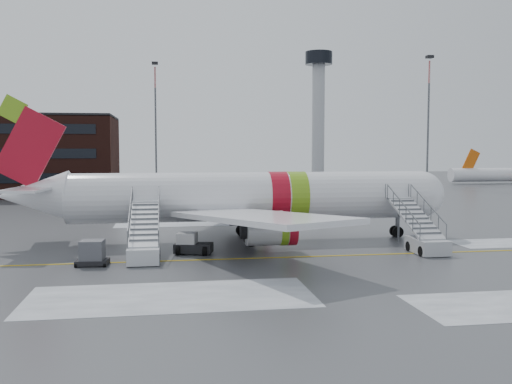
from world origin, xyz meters
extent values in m
plane|color=#494C4F|center=(0.00, 0.00, 0.00)|extent=(260.00, 260.00, 0.00)
cylinder|color=white|center=(0.48, 6.19, 3.50)|extent=(28.00, 3.80, 3.80)
sphere|color=white|center=(14.48, 6.19, 3.50)|extent=(3.80, 3.80, 3.80)
cube|color=black|center=(15.52, 6.19, 4.00)|extent=(1.09, 1.60, 0.97)
cone|color=white|center=(-15.92, 6.19, 3.75)|extent=(5.20, 3.72, 3.72)
cube|color=#AC0D20|center=(-16.02, 6.19, 7.30)|extent=(5.27, 0.30, 6.09)
cube|color=#77AE1B|center=(-17.12, 6.19, 10.10)|extent=(2.16, 0.26, 2.16)
cube|color=white|center=(-15.72, 8.79, 4.40)|extent=(3.07, 4.85, 0.18)
cube|color=white|center=(-15.72, 3.59, 4.40)|extent=(3.07, 4.85, 0.18)
cube|color=white|center=(-0.52, 14.69, 2.90)|extent=(10.72, 15.97, 1.13)
cube|color=white|center=(-0.52, -2.31, 2.90)|extent=(10.72, 15.97, 1.13)
cylinder|color=white|center=(0.98, 11.39, 1.55)|extent=(3.40, 2.10, 2.10)
cylinder|color=white|center=(0.98, 0.99, 1.55)|extent=(3.40, 2.10, 2.10)
cylinder|color=#595B60|center=(12.48, 6.19, 0.90)|extent=(0.20, 0.20, 1.80)
cylinder|color=black|center=(12.48, 6.19, 0.45)|extent=(0.90, 0.56, 0.90)
cylinder|color=black|center=(-0.02, 8.59, 0.45)|extent=(0.90, 0.56, 0.90)
cylinder|color=black|center=(-0.02, 3.79, 0.45)|extent=(0.90, 0.56, 0.90)
cube|color=#AEB0B5|center=(11.67, -1.11, 0.55)|extent=(2.00, 3.20, 1.00)
cube|color=#AEB0B5|center=(11.67, 0.99, 2.23)|extent=(1.90, 5.87, 2.52)
cube|color=#AEB0B5|center=(11.67, 4.29, 3.40)|extent=(1.90, 1.40, 0.15)
cylinder|color=#595B60|center=(11.67, 3.89, 1.70)|extent=(0.16, 0.16, 3.40)
cylinder|color=black|center=(10.77, -2.11, 0.35)|extent=(0.25, 0.70, 0.70)
cylinder|color=black|center=(12.57, -0.11, 0.35)|extent=(0.25, 0.70, 0.70)
cube|color=silver|center=(-7.63, -1.11, 0.55)|extent=(2.00, 3.20, 1.00)
cube|color=silver|center=(-7.63, 0.99, 2.23)|extent=(1.90, 5.87, 2.52)
cube|color=silver|center=(-7.63, 4.29, 3.40)|extent=(1.90, 1.40, 0.15)
cylinder|color=#595B60|center=(-7.63, 3.89, 1.70)|extent=(0.16, 0.16, 3.40)
cylinder|color=black|center=(-8.53, -2.11, 0.35)|extent=(0.25, 0.70, 0.70)
cylinder|color=black|center=(-6.73, -0.11, 0.35)|extent=(0.25, 0.70, 0.70)
cube|color=black|center=(-4.35, 1.29, 0.41)|extent=(2.81, 1.96, 0.64)
cube|color=silver|center=(-4.79, 1.40, 1.05)|extent=(1.55, 1.55, 0.82)
cube|color=black|center=(-4.79, 1.40, 1.37)|extent=(1.35, 1.42, 0.14)
cylinder|color=black|center=(-5.39, 0.90, 0.32)|extent=(0.42, 0.69, 0.64)
cylinder|color=black|center=(-3.62, 0.44, 0.32)|extent=(0.42, 0.69, 0.64)
cylinder|color=black|center=(-5.07, 2.13, 0.32)|extent=(0.42, 0.69, 0.64)
cylinder|color=black|center=(-3.30, 1.68, 0.32)|extent=(0.42, 0.69, 0.64)
cube|color=black|center=(-10.75, -1.63, 0.22)|extent=(2.04, 1.57, 0.31)
cube|color=#525359|center=(-10.75, -1.63, 0.92)|extent=(1.51, 1.43, 1.31)
cylinder|color=black|center=(-11.63, -2.25, 0.13)|extent=(0.18, 0.28, 0.26)
cylinder|color=black|center=(-9.88, -1.02, 0.13)|extent=(0.18, 0.28, 0.26)
cylinder|color=#B2B5BA|center=(30.00, 95.00, 14.00)|extent=(3.00, 3.00, 28.00)
cylinder|color=black|center=(30.00, 95.00, 28.50)|extent=(6.40, 6.40, 3.00)
cylinder|color=#595B60|center=(42.00, 62.00, 9.60)|extent=(0.36, 0.36, 19.20)
cylinder|color=#CC7272|center=(42.00, 62.00, 21.12)|extent=(0.32, 0.32, 4.32)
cube|color=black|center=(42.00, 62.00, 24.00)|extent=(1.20, 1.20, 0.50)
cylinder|color=#595B60|center=(-8.00, 78.00, 9.60)|extent=(0.36, 0.36, 19.20)
cylinder|color=#CC7272|center=(-8.00, 78.00, 21.12)|extent=(0.32, 0.32, 4.32)
cube|color=black|center=(-8.00, 78.00, 24.00)|extent=(1.20, 1.20, 0.50)
camera|label=1|loc=(-6.20, -37.76, 7.28)|focal=40.00mm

